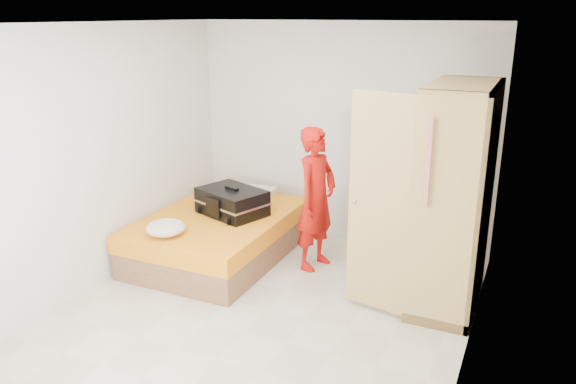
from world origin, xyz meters
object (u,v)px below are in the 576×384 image
at_px(wardrobe, 448,204).
at_px(suitcase, 232,202).
at_px(round_cushion, 166,228).
at_px(bed, 219,236).
at_px(person, 316,199).

relative_size(wardrobe, suitcase, 2.39).
xyz_separation_m(wardrobe, round_cushion, (-2.68, -0.71, -0.42)).
distance_m(bed, suitcase, 0.42).
bearing_deg(person, round_cushion, 138.52).
bearing_deg(person, bed, 113.26).
bearing_deg(suitcase, wardrobe, 17.01).
bearing_deg(bed, wardrobe, -0.43).
bearing_deg(wardrobe, suitcase, 177.02).
bearing_deg(person, wardrobe, -87.68).
xyz_separation_m(bed, person, (1.10, 0.22, 0.53)).
bearing_deg(suitcase, round_cushion, -89.95).
bearing_deg(bed, suitcase, 40.29).
bearing_deg(round_cushion, bed, 76.24).
bearing_deg(bed, round_cushion, -103.76).
height_order(wardrobe, person, wardrobe).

